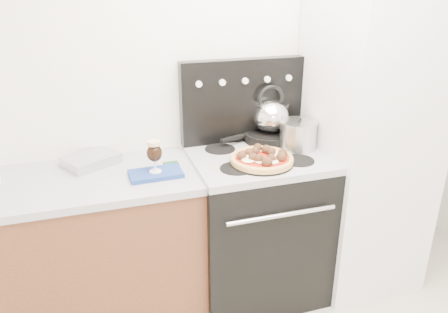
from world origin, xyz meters
name	(u,v)px	position (x,y,z in m)	size (l,w,h in m)	color
room_shell	(331,160)	(0.00, 0.29, 1.25)	(3.52, 3.01, 2.52)	beige
base_cabinet	(66,259)	(-1.02, 1.20, 0.43)	(1.45, 0.60, 0.86)	brown
countertop	(54,185)	(-1.02, 1.20, 0.88)	(1.48, 0.63, 0.04)	#A9A9B1
stove_body	(255,227)	(0.08, 1.18, 0.44)	(0.76, 0.65, 0.88)	black
cooktop	(258,158)	(0.08, 1.18, 0.90)	(0.76, 0.65, 0.04)	#ADADB2
backguard	(242,100)	(0.08, 1.45, 1.17)	(0.76, 0.08, 0.50)	black
fridge	(366,139)	(0.78, 1.15, 0.95)	(0.64, 0.68, 1.90)	silver
foil_sheet	(91,160)	(-0.83, 1.37, 0.93)	(0.28, 0.20, 0.06)	white
oven_mitt	(156,174)	(-0.52, 1.11, 0.91)	(0.27, 0.16, 0.02)	navy
beer_glass	(155,156)	(-0.52, 1.11, 1.01)	(0.08, 0.08, 0.17)	black
pizza_pan	(262,163)	(0.05, 1.05, 0.93)	(0.34, 0.34, 0.01)	black
pizza	(262,158)	(0.05, 1.05, 0.96)	(0.34, 0.34, 0.05)	#E99659
skillet	(270,137)	(0.24, 1.37, 0.95)	(0.31, 0.31, 0.06)	black
tea_kettle	(271,113)	(0.24, 1.37, 1.10)	(0.22, 0.22, 0.25)	silver
stock_pot	(298,136)	(0.34, 1.21, 1.00)	(0.21, 0.21, 0.16)	#BABABA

